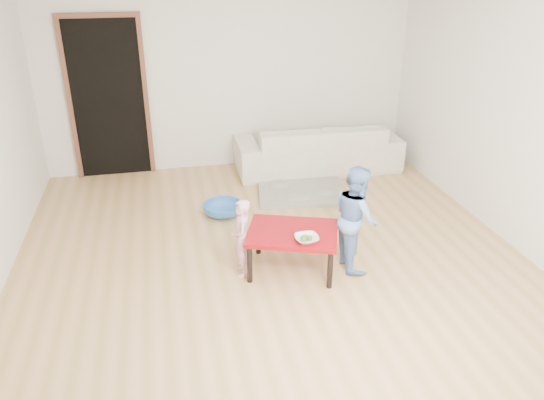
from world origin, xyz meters
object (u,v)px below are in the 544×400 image
object	(u,v)px
basin	(223,209)
bowl	(307,239)
sofa	(317,147)
child_blue	(356,218)
red_table	(292,250)
child_pink	(241,238)

from	to	relation	value
basin	bowl	bearing A→B (deg)	-69.30
sofa	child_blue	distance (m)	2.55
red_table	bowl	size ratio (longest dim) A/B	3.91
child_blue	red_table	bearing A→B (deg)	86.84
basin	child_pink	bearing A→B (deg)	-89.14
red_table	child_pink	bearing A→B (deg)	176.49
sofa	child_blue	world-z (taller)	child_blue
bowl	red_table	bearing A→B (deg)	109.32
child_pink	basin	distance (m)	1.31
child_blue	child_pink	bearing A→B (deg)	87.05
bowl	child_pink	xyz separation A→B (m)	(-0.55, 0.24, -0.06)
child_pink	child_blue	bearing A→B (deg)	91.22
bowl	child_blue	size ratio (longest dim) A/B	0.21
red_table	child_blue	world-z (taller)	child_blue
red_table	child_pink	world-z (taller)	child_pink
child_pink	basin	xyz separation A→B (m)	(-0.02, 1.27, -0.31)
red_table	bowl	bearing A→B (deg)	-70.68
sofa	basin	distance (m)	1.91
child_pink	child_blue	distance (m)	1.09
bowl	child_pink	distance (m)	0.61
bowl	basin	size ratio (longest dim) A/B	0.46
sofa	red_table	bearing A→B (deg)	69.46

